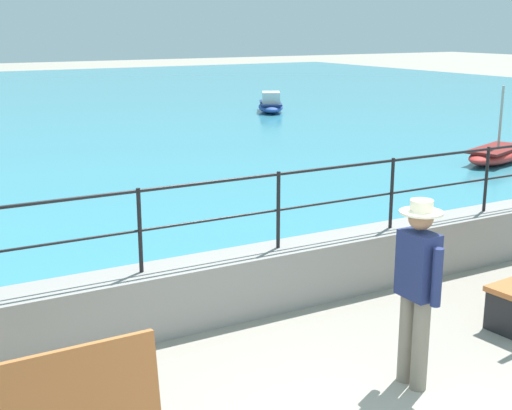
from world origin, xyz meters
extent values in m
cube|color=gray|center=(0.00, 3.20, 0.35)|extent=(20.00, 0.56, 0.70)
cylinder|color=black|center=(-0.84, 3.20, 1.15)|extent=(0.04, 0.04, 0.90)
cylinder|color=black|center=(0.84, 3.20, 1.15)|extent=(0.04, 0.04, 0.90)
cylinder|color=black|center=(2.51, 3.20, 1.15)|extent=(0.04, 0.04, 0.90)
cylinder|color=black|center=(4.18, 3.20, 1.15)|extent=(0.04, 0.04, 0.90)
cylinder|color=black|center=(0.00, 3.20, 1.57)|extent=(18.40, 0.04, 0.04)
cylinder|color=black|center=(0.00, 3.20, 1.15)|extent=(18.40, 0.03, 0.03)
cube|color=#B76633|center=(-2.45, 0.86, 0.81)|extent=(1.70, 0.16, 0.64)
cube|color=black|center=(2.48, 1.28, 0.22)|extent=(0.12, 0.47, 0.43)
cylinder|color=slate|center=(0.91, 0.86, 0.43)|extent=(0.15, 0.15, 0.86)
cylinder|color=slate|center=(0.91, 1.04, 0.43)|extent=(0.15, 0.15, 0.86)
cube|color=navy|center=(0.91, 0.95, 1.16)|extent=(0.22, 0.36, 0.60)
cylinder|color=navy|center=(0.90, 0.71, 1.12)|extent=(0.09, 0.09, 0.52)
cylinder|color=navy|center=(0.91, 1.19, 1.12)|extent=(0.09, 0.09, 0.52)
sphere|color=#9E7051|center=(0.91, 0.95, 1.59)|extent=(0.22, 0.22, 0.22)
cylinder|color=beige|center=(0.91, 0.95, 1.64)|extent=(0.38, 0.38, 0.02)
cylinder|color=beige|center=(0.91, 0.95, 1.70)|extent=(0.20, 0.20, 0.10)
ellipsoid|color=#2D4C9E|center=(10.16, 19.00, 0.24)|extent=(1.88, 2.45, 0.36)
cube|color=navy|center=(10.16, 19.00, 0.39)|extent=(1.55, 1.98, 0.06)
cube|color=silver|center=(10.04, 18.78, 0.62)|extent=(0.93, 1.00, 0.40)
ellipsoid|color=red|center=(9.70, 7.90, 0.24)|extent=(2.47, 1.63, 0.36)
cube|color=maroon|center=(9.70, 7.90, 0.39)|extent=(1.99, 1.34, 0.06)
cylinder|color=#B2A899|center=(9.79, 7.94, 1.13)|extent=(0.06, 0.06, 1.43)
camera|label=1|loc=(-3.23, -3.43, 3.21)|focal=49.38mm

